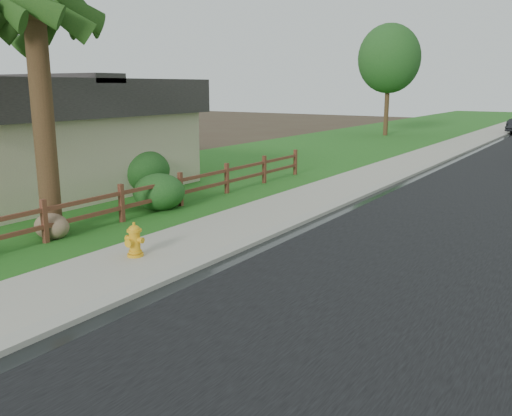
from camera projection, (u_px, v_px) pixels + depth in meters
The scene contains 14 objects.
ground at pixel (37, 323), 8.56m from camera, with size 120.00×120.00×0.00m, color #3E2E22.
curb at pixel (491, 140), 36.88m from camera, with size 0.40×90.00×0.12m, color #9A998C.
wet_gutter at pixel (497, 141), 36.71m from camera, with size 0.50×90.00×0.00m, color black.
sidewalk at pixel (471, 139), 37.58m from camera, with size 2.20×90.00×0.10m, color #ABA795.
grass_strip at pixel (443, 138), 38.60m from camera, with size 1.60×90.00×0.06m, color #1F5E1A.
lawn_near at pixel (374, 135), 41.38m from camera, with size 9.00×90.00×0.04m, color #1F5E1A.
ranch_fence at pixel (153, 194), 15.57m from camera, with size 0.12×16.92×1.10m.
palm_tree at pixel (33, 4), 12.49m from camera, with size 3.60×3.60×6.60m.
house at pixel (14, 131), 19.69m from camera, with size 10.60×9.60×4.05m.
fire_hydrant at pixel (134, 241), 11.53m from camera, with size 0.49×0.39×0.75m.
boulder at pixel (52, 226), 13.18m from camera, with size 0.97×0.73×0.65m, color brown.
shrub_b at pixel (138, 170), 18.95m from camera, with size 2.22×2.22×1.56m, color #163F16.
shrub_c at pixel (159, 192), 16.21m from camera, with size 1.54×1.54×1.12m, color #163F16.
tree_mid_left at pixel (389, 59), 39.39m from camera, with size 4.53×4.53×8.10m.
Camera 1 is at (7.25, -4.74, 3.67)m, focal length 38.00 mm.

